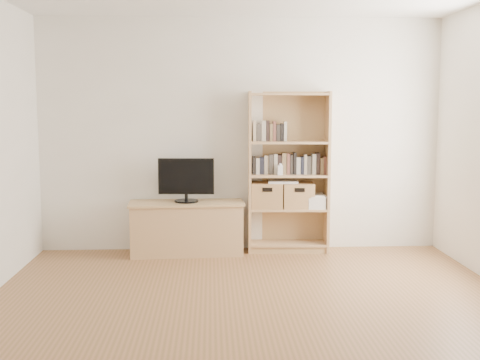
{
  "coord_description": "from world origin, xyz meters",
  "views": [
    {
      "loc": [
        -0.34,
        -4.26,
        1.64
      ],
      "look_at": [
        -0.04,
        1.9,
        0.87
      ],
      "focal_mm": 45.0,
      "sensor_mm": 36.0,
      "label": 1
    }
  ],
  "objects": [
    {
      "name": "front_wall",
      "position": [
        0.0,
        -2.5,
        1.3
      ],
      "size": [
        4.5,
        0.02,
        2.6
      ],
      "primitive_type": "cube",
      "color": "silver",
      "rests_on": "floor"
    },
    {
      "name": "books_row_upper",
      "position": [
        0.33,
        2.37,
        1.34
      ],
      "size": [
        0.38,
        0.16,
        0.19
      ],
      "primitive_type": "cube",
      "rotation": [
        0.0,
        0.0,
        -0.07
      ],
      "color": "black",
      "rests_on": "bookshelf"
    },
    {
      "name": "floor",
      "position": [
        0.0,
        0.0,
        0.0
      ],
      "size": [
        4.5,
        5.0,
        0.01
      ],
      "primitive_type": "cube",
      "color": "brown",
      "rests_on": "ground"
    },
    {
      "name": "magazine_stack",
      "position": [
        0.83,
        2.32,
        0.56
      ],
      "size": [
        0.2,
        0.28,
        0.13
      ],
      "primitive_type": "cube",
      "rotation": [
        0.0,
        0.0,
        -0.03
      ],
      "color": "silver",
      "rests_on": "bookshelf"
    },
    {
      "name": "baby_monitor",
      "position": [
        0.42,
        2.25,
        0.93
      ],
      "size": [
        0.06,
        0.04,
        0.11
      ],
      "primitive_type": "cube",
      "rotation": [
        0.0,
        0.0,
        -0.03
      ],
      "color": "white",
      "rests_on": "bookshelf"
    },
    {
      "name": "tv_stand",
      "position": [
        -0.61,
        2.27,
        0.28
      ],
      "size": [
        1.24,
        0.52,
        0.56
      ],
      "primitive_type": "cube",
      "rotation": [
        0.0,
        0.0,
        0.06
      ],
      "color": "tan",
      "rests_on": "floor"
    },
    {
      "name": "television",
      "position": [
        -0.61,
        2.27,
        0.82
      ],
      "size": [
        0.61,
        0.08,
        0.48
      ],
      "primitive_type": "cube",
      "rotation": [
        0.0,
        0.0,
        -0.06
      ],
      "color": "black",
      "rests_on": "tv_stand"
    },
    {
      "name": "basket_left",
      "position": [
        0.28,
        2.35,
        0.64
      ],
      "size": [
        0.36,
        0.31,
        0.28
      ],
      "primitive_type": "cube",
      "rotation": [
        0.0,
        0.0,
        -0.07
      ],
      "color": "#9B6C46",
      "rests_on": "bookshelf"
    },
    {
      "name": "basket_right",
      "position": [
        0.63,
        2.33,
        0.64
      ],
      "size": [
        0.34,
        0.29,
        0.28
      ],
      "primitive_type": "cube",
      "rotation": [
        0.0,
        0.0,
        -0.02
      ],
      "color": "#9B6C46",
      "rests_on": "bookshelf"
    },
    {
      "name": "back_wall",
      "position": [
        0.0,
        2.5,
        1.3
      ],
      "size": [
        4.5,
        0.02,
        2.6
      ],
      "primitive_type": "cube",
      "color": "silver",
      "rests_on": "floor"
    },
    {
      "name": "laptop",
      "position": [
        0.46,
        2.32,
        0.79
      ],
      "size": [
        0.34,
        0.25,
        0.03
      ],
      "primitive_type": "cube",
      "rotation": [
        0.0,
        0.0,
        -0.08
      ],
      "color": "white",
      "rests_on": "basket_left"
    },
    {
      "name": "books_row_mid",
      "position": [
        0.52,
        2.36,
        0.99
      ],
      "size": [
        0.88,
        0.19,
        0.24
      ],
      "primitive_type": "cube",
      "rotation": [
        0.0,
        0.0,
        -0.03
      ],
      "color": "black",
      "rests_on": "bookshelf"
    },
    {
      "name": "bookshelf",
      "position": [
        0.52,
        2.34,
        0.89
      ],
      "size": [
        0.91,
        0.36,
        1.79
      ],
      "primitive_type": "cube",
      "rotation": [
        0.0,
        0.0,
        -0.04
      ],
      "color": "tan",
      "rests_on": "floor"
    }
  ]
}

